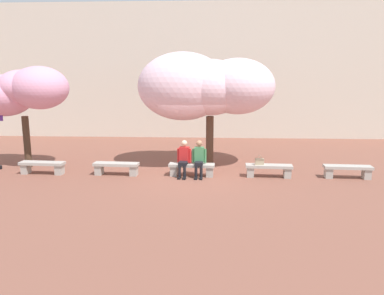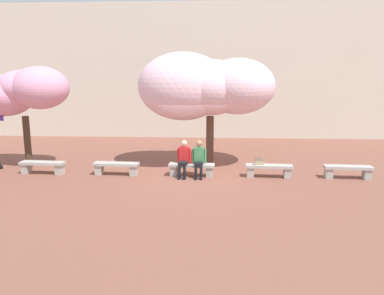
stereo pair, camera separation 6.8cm
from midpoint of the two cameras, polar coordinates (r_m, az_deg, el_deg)
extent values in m
plane|color=brown|center=(13.40, 0.09, -4.36)|extent=(100.00, 100.00, 0.00)
cube|color=beige|center=(23.28, 1.59, 11.48)|extent=(28.00, 4.00, 7.50)
cube|color=#ADA89E|center=(14.65, -21.70, -2.21)|extent=(1.64, 0.50, 0.10)
cube|color=#ADA89E|center=(15.01, -23.81, -2.95)|extent=(0.26, 0.35, 0.35)
cube|color=#ADA89E|center=(14.42, -19.38, -3.18)|extent=(0.26, 0.35, 0.35)
cube|color=#ADA89E|center=(13.73, -11.34, -2.49)|extent=(1.64, 0.50, 0.10)
cube|color=#ADA89E|center=(13.98, -13.82, -3.30)|extent=(0.26, 0.35, 0.35)
cube|color=#ADA89E|center=(13.60, -8.72, -3.50)|extent=(0.26, 0.35, 0.35)
cube|color=#ADA89E|center=(13.30, 0.10, -2.70)|extent=(1.64, 0.50, 0.10)
cube|color=#ADA89E|center=(13.44, -2.63, -3.56)|extent=(0.26, 0.35, 0.35)
cube|color=#ADA89E|center=(13.31, 2.85, -3.71)|extent=(0.26, 0.35, 0.35)
cube|color=#ADA89E|center=(13.43, 11.79, -2.81)|extent=(1.64, 0.50, 0.10)
cube|color=#ADA89E|center=(13.44, 9.02, -3.69)|extent=(0.26, 0.35, 0.35)
cube|color=#ADA89E|center=(13.56, 14.46, -3.77)|extent=(0.26, 0.35, 0.35)
cube|color=#ADA89E|center=(14.09, 22.82, -2.80)|extent=(1.64, 0.50, 0.10)
cube|color=#ADA89E|center=(13.97, 20.23, -3.68)|extent=(0.26, 0.35, 0.35)
cube|color=#ADA89E|center=(14.34, 25.22, -3.69)|extent=(0.26, 0.35, 0.35)
cube|color=black|center=(13.04, -1.83, -4.67)|extent=(0.13, 0.23, 0.06)
cylinder|color=black|center=(13.04, -1.78, -3.72)|extent=(0.10, 0.10, 0.42)
cube|color=black|center=(13.00, -1.05, -4.72)|extent=(0.13, 0.23, 0.06)
cylinder|color=black|center=(13.00, -1.00, -3.76)|extent=(0.10, 0.10, 0.42)
cube|color=black|center=(13.13, -1.23, -2.40)|extent=(0.33, 0.43, 0.12)
cube|color=red|center=(13.28, -1.03, -1.05)|extent=(0.37, 0.26, 0.54)
sphere|color=beige|center=(13.20, -1.03, 0.67)|extent=(0.21, 0.21, 0.21)
cylinder|color=red|center=(13.31, -1.93, -1.20)|extent=(0.09, 0.09, 0.50)
cylinder|color=red|center=(13.22, -0.16, -1.27)|extent=(0.09, 0.09, 0.50)
cube|color=black|center=(12.99, 0.72, -4.73)|extent=(0.10, 0.22, 0.06)
cylinder|color=black|center=(12.99, 0.74, -3.77)|extent=(0.10, 0.10, 0.42)
cube|color=black|center=(12.98, 1.52, -4.75)|extent=(0.10, 0.22, 0.06)
cylinder|color=black|center=(12.98, 1.54, -3.79)|extent=(0.10, 0.10, 0.42)
cube|color=black|center=(13.09, 1.19, -2.44)|extent=(0.29, 0.41, 0.12)
cube|color=#428451|center=(13.25, 1.26, -1.08)|extent=(0.34, 0.23, 0.54)
sphere|color=#A37556|center=(13.17, 1.26, 0.64)|extent=(0.21, 0.21, 0.21)
cylinder|color=#428451|center=(13.25, 0.34, -1.25)|extent=(0.09, 0.09, 0.50)
cylinder|color=#428451|center=(13.22, 2.16, -1.28)|extent=(0.09, 0.09, 0.50)
cube|color=tan|center=(13.33, 10.39, -2.15)|extent=(0.30, 0.14, 0.22)
cube|color=gray|center=(13.30, 10.41, -1.78)|extent=(0.30, 0.15, 0.04)
torus|color=#807259|center=(13.29, 10.42, -1.48)|extent=(0.14, 0.02, 0.14)
cylinder|color=#513828|center=(14.83, 2.87, 1.00)|extent=(0.30, 0.30, 1.96)
ellipsoid|color=#F4CCDB|center=(14.62, 2.95, 9.12)|extent=(2.86, 3.08, 2.15)
ellipsoid|color=#F4CCDB|center=(14.54, -1.24, 9.31)|extent=(3.46, 3.09, 2.60)
ellipsoid|color=#F4CCDB|center=(14.61, 7.12, 9.24)|extent=(2.84, 2.99, 2.13)
cylinder|color=#473323|center=(15.90, -23.67, 0.82)|extent=(0.26, 0.26, 1.99)
ellipsoid|color=pink|center=(15.71, -24.26, 8.32)|extent=(1.80, 1.94, 1.35)
ellipsoid|color=pink|center=(16.10, -26.43, 7.13)|extent=(2.10, 2.27, 1.58)
ellipsoid|color=pink|center=(15.27, -22.02, 8.43)|extent=(2.14, 2.05, 1.61)
camera|label=1|loc=(0.03, -89.85, 0.03)|focal=35.00mm
camera|label=2|loc=(0.03, 90.15, -0.03)|focal=35.00mm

